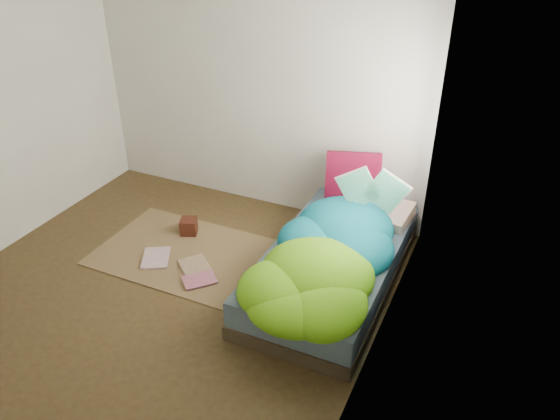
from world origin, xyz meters
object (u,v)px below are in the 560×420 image
(bed, at_px, (332,266))
(floor_book_b, at_px, (196,273))
(open_book, at_px, (373,180))
(wooden_box, at_px, (189,226))
(floor_book_a, at_px, (143,259))
(pillow_magenta, at_px, (353,179))

(bed, distance_m, floor_book_b, 1.18)
(bed, relative_size, open_book, 4.04)
(open_book, relative_size, wooden_box, 3.25)
(floor_book_b, bearing_deg, open_book, 76.04)
(wooden_box, height_order, floor_book_a, wooden_box)
(floor_book_a, bearing_deg, open_book, -4.28)
(pillow_magenta, bearing_deg, floor_book_b, -147.52)
(open_book, bearing_deg, floor_book_a, -163.54)
(pillow_magenta, distance_m, floor_book_b, 1.66)
(pillow_magenta, distance_m, floor_book_a, 2.06)
(pillow_magenta, distance_m, open_book, 0.54)
(wooden_box, xyz_separation_m, floor_book_b, (0.42, -0.54, -0.06))
(open_book, distance_m, wooden_box, 1.88)
(bed, xyz_separation_m, wooden_box, (-1.53, 0.14, -0.08))
(open_book, bearing_deg, pillow_magenta, 118.56)
(floor_book_a, relative_size, floor_book_b, 1.17)
(pillow_magenta, height_order, wooden_box, pillow_magenta)
(wooden_box, xyz_separation_m, floor_book_a, (-0.14, -0.56, -0.06))
(pillow_magenta, distance_m, wooden_box, 1.64)
(pillow_magenta, relative_size, open_book, 1.01)
(bed, bearing_deg, floor_book_b, -159.64)
(wooden_box, bearing_deg, bed, -5.06)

